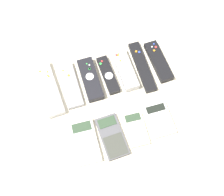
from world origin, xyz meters
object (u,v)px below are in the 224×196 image
object	(u,v)px
remote_0	(49,89)
remote_4	(125,70)
remote_5	(142,67)
remote_6	(158,61)
calculator_2	(136,129)
calculator_0	(85,142)
remote_1	(70,85)
remote_3	(108,75)
calculator_1	(112,136)
calculator_3	(159,120)
remote_2	(90,79)

from	to	relation	value
remote_0	remote_4	world-z (taller)	remote_4
remote_5	remote_6	size ratio (longest dim) A/B	1.23
calculator_2	calculator_0	bearing A→B (deg)	-179.13
remote_1	remote_3	size ratio (longest dim) A/B	1.16
remote_4	calculator_1	xyz separation A→B (m)	(-0.12, -0.23, -0.01)
remote_6	calculator_3	world-z (taller)	remote_6
remote_2	calculator_2	size ratio (longest dim) A/B	1.38
calculator_2	remote_2	bearing A→B (deg)	116.31
remote_2	remote_6	distance (m)	0.26
remote_6	calculator_3	distance (m)	0.23
remote_3	calculator_0	distance (m)	0.26
remote_4	remote_6	bearing A→B (deg)	-1.53
remote_6	remote_5	bearing A→B (deg)	179.18
calculator_0	calculator_3	xyz separation A→B (m)	(0.26, 0.00, -0.00)
remote_0	calculator_0	xyz separation A→B (m)	(0.07, -0.23, -0.00)
remote_3	remote_0	bearing A→B (deg)	175.70
remote_1	calculator_2	distance (m)	0.29
remote_3	calculator_3	xyz separation A→B (m)	(0.12, -0.22, -0.00)
remote_2	calculator_1	size ratio (longest dim) A/B	1.10
remote_6	calculator_2	bearing A→B (deg)	-128.87
calculator_3	remote_6	bearing A→B (deg)	70.93
calculator_1	remote_2	bearing A→B (deg)	90.65
calculator_3	remote_3	bearing A→B (deg)	118.89
remote_5	calculator_0	size ratio (longest dim) A/B	1.37
calculator_1	remote_3	bearing A→B (deg)	73.94
remote_4	calculator_3	distance (m)	0.22
remote_4	remote_6	size ratio (longest dim) A/B	0.97
remote_0	remote_4	xyz separation A→B (m)	(0.28, -0.01, 0.00)
calculator_0	calculator_2	distance (m)	0.18
remote_2	remote_3	bearing A→B (deg)	-0.22
remote_3	remote_5	xyz separation A→B (m)	(0.13, -0.00, -0.00)
calculator_0	calculator_1	xyz separation A→B (m)	(0.09, -0.01, -0.00)
remote_0	calculator_2	bearing A→B (deg)	-46.62
remote_1	calculator_1	xyz separation A→B (m)	(0.09, -0.23, -0.00)
calculator_0	remote_3	bearing A→B (deg)	58.70
remote_5	calculator_2	size ratio (longest dim) A/B	1.72
remote_0	remote_2	distance (m)	0.15
remote_5	calculator_2	bearing A→B (deg)	-113.87
remote_6	calculator_3	xyz separation A→B (m)	(-0.08, -0.22, -0.00)
remote_0	calculator_3	xyz separation A→B (m)	(0.34, -0.23, -0.00)
remote_5	calculator_2	world-z (taller)	remote_5
remote_4	calculator_2	distance (m)	0.23
remote_6	remote_1	bearing A→B (deg)	177.03
remote_3	remote_4	world-z (taller)	remote_4
remote_0	calculator_2	distance (m)	0.34
remote_0	remote_5	bearing A→B (deg)	-5.10
remote_0	remote_1	world-z (taller)	remote_0
calculator_3	remote_4	bearing A→B (deg)	104.12
calculator_0	calculator_1	size ratio (longest dim) A/B	1.00
remote_3	calculator_0	size ratio (longest dim) A/B	1.01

